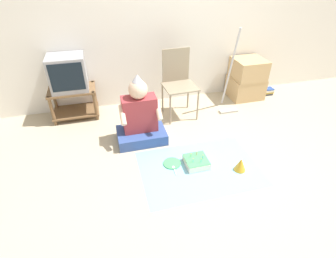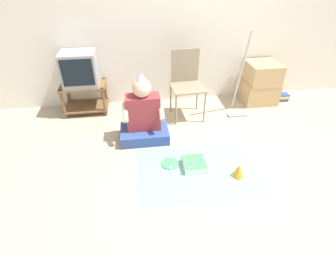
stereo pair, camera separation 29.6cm
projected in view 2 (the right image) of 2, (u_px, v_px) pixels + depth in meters
name	position (u px, v px, depth m)	size (l,w,h in m)	color
ground_plane	(227.00, 181.00, 2.76)	(16.00, 16.00, 0.00)	tan
wall_back	(193.00, 15.00, 3.68)	(6.40, 0.06, 2.55)	white
tv_stand	(85.00, 95.00, 3.86)	(0.64, 0.42, 0.44)	brown
tv	(80.00, 69.00, 3.63)	(0.47, 0.41, 0.47)	#99999E
folding_chair	(186.00, 79.00, 3.64)	(0.46, 0.43, 0.94)	gray
cardboard_box_stack	(260.00, 83.00, 4.09)	(0.51, 0.47, 0.64)	tan
dust_mop	(239.00, 92.00, 3.73)	(0.28, 0.30, 1.23)	#B2ADA3
book_pile	(283.00, 97.00, 4.27)	(0.16, 0.15, 0.10)	#333338
person_seated	(144.00, 117.00, 3.27)	(0.60, 0.42, 0.88)	#334C8C
party_cloth	(197.00, 171.00, 2.90)	(1.31, 0.91, 0.01)	#7FC6E0
birthday_cake	(194.00, 164.00, 2.92)	(0.25, 0.25, 0.13)	#F4E0C6
party_hat_blue	(239.00, 170.00, 2.79)	(0.13, 0.13, 0.15)	gold
paper_plate	(170.00, 163.00, 2.98)	(0.20, 0.20, 0.01)	#4CB266
plastic_spoon_near	(171.00, 169.00, 2.91)	(0.04, 0.15, 0.01)	white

